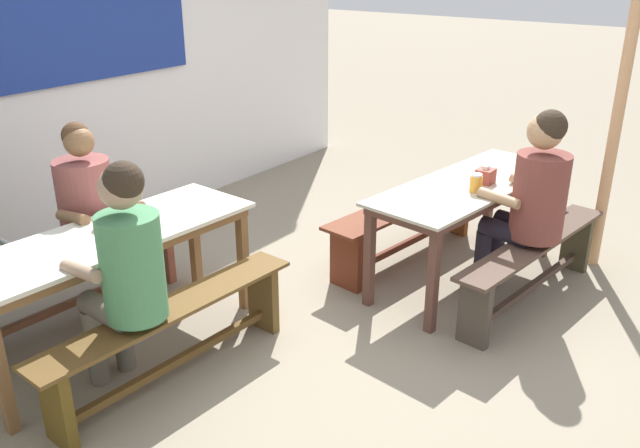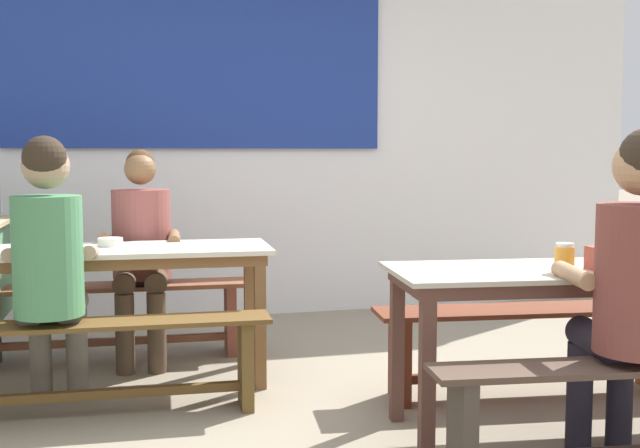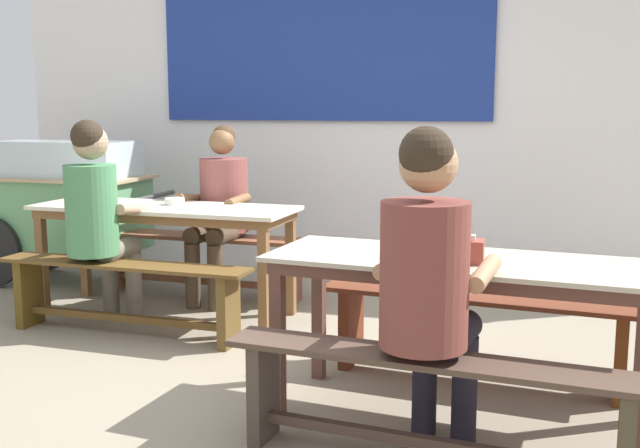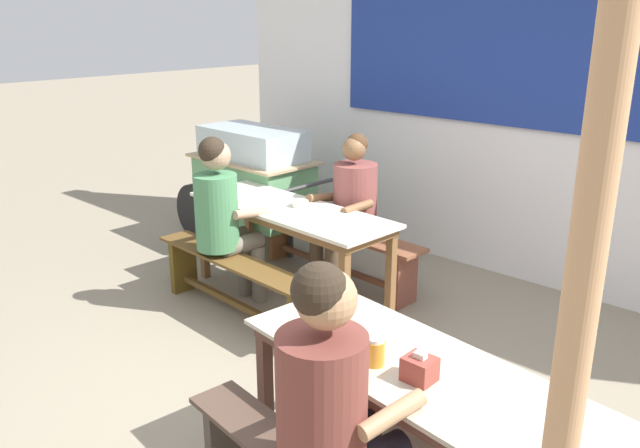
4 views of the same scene
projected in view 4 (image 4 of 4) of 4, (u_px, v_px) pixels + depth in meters
name	position (u px, v px, depth m)	size (l,w,h in m)	color
ground_plane	(317.00, 400.00, 3.86)	(40.00, 40.00, 0.00)	gray
backdrop_wall	(534.00, 96.00, 5.21)	(6.50, 0.23, 2.96)	white
dining_table_far	(289.00, 217.00, 5.05)	(1.85, 0.71, 0.76)	silver
dining_table_near	(421.00, 384.00, 2.78)	(1.81, 0.84, 0.76)	#B8B29D
bench_far_back	(337.00, 244.00, 5.52)	(1.74, 0.37, 0.47)	brown
bench_far_front	(236.00, 280.00, 4.81)	(1.69, 0.35, 0.47)	brown
bench_near_back	(488.00, 410.00, 3.22)	(1.68, 0.51, 0.47)	brown
food_cart	(252.00, 177.00, 6.28)	(1.62, 0.76, 1.16)	#62A26B
person_left_back_turned	(223.00, 212.00, 4.84)	(0.45, 0.53, 1.36)	#676052
person_near_front	(333.00, 400.00, 2.46)	(0.51, 0.57, 1.37)	black
person_center_facing	(350.00, 203.00, 5.21)	(0.49, 0.59, 1.30)	#4E3C2C
tissue_box	(420.00, 369.00, 2.64)	(0.12, 0.11, 0.13)	brown
condiment_jar	(375.00, 351.00, 2.76)	(0.08, 0.08, 0.13)	orange
soup_bowl	(300.00, 204.00, 5.04)	(0.14, 0.14, 0.05)	silver
wooden_support_post	(563.00, 425.00, 1.54)	(0.09, 0.09, 2.53)	tan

